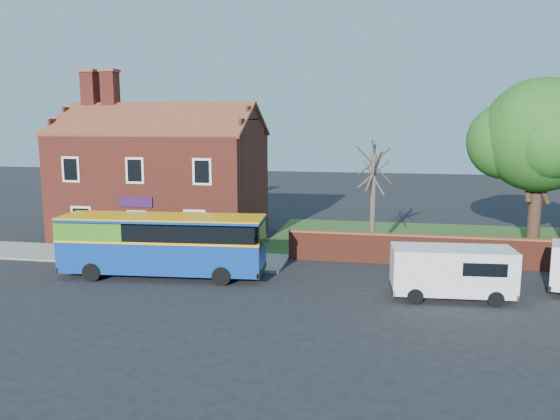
# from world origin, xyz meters

# --- Properties ---
(ground) EXTENTS (120.00, 120.00, 0.00)m
(ground) POSITION_xyz_m (0.00, 0.00, 0.00)
(ground) COLOR black
(ground) RESTS_ON ground
(pavement) EXTENTS (18.00, 3.50, 0.12)m
(pavement) POSITION_xyz_m (-7.00, 5.75, 0.06)
(pavement) COLOR gray
(pavement) RESTS_ON ground
(kerb) EXTENTS (18.00, 0.15, 0.14)m
(kerb) POSITION_xyz_m (-7.00, 4.00, 0.07)
(kerb) COLOR slate
(kerb) RESTS_ON ground
(grass_strip) EXTENTS (26.00, 12.00, 0.04)m
(grass_strip) POSITION_xyz_m (13.00, 13.00, 0.02)
(grass_strip) COLOR #426B28
(grass_strip) RESTS_ON ground
(shop_building) EXTENTS (12.30, 8.13, 10.50)m
(shop_building) POSITION_xyz_m (-7.02, 11.50, 3.41)
(shop_building) COLOR maroon
(shop_building) RESTS_ON ground
(boundary_wall) EXTENTS (22.00, 0.38, 1.60)m
(boundary_wall) POSITION_xyz_m (13.00, 7.00, 0.81)
(boundary_wall) COLOR maroon
(boundary_wall) RESTS_ON ground
(bus) EXTENTS (9.79, 3.21, 2.94)m
(bus) POSITION_xyz_m (-3.62, 2.46, 1.67)
(bus) COLOR navy
(bus) RESTS_ON ground
(van_near) EXTENTS (5.06, 2.34, 2.16)m
(van_near) POSITION_xyz_m (9.84, 1.64, 1.21)
(van_near) COLOR white
(van_near) RESTS_ON ground
(large_tree) EXTENTS (8.01, 6.34, 9.77)m
(large_tree) POSITION_xyz_m (15.47, 11.58, 6.40)
(large_tree) COLOR black
(large_tree) RESTS_ON ground
(bare_tree) EXTENTS (2.28, 2.71, 6.07)m
(bare_tree) POSITION_xyz_m (6.36, 9.32, 3.11)
(bare_tree) COLOR #4C4238
(bare_tree) RESTS_ON ground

